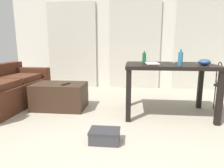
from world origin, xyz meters
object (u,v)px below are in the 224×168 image
object	(u,v)px
bottle_near	(144,58)
tv_remote_on_table	(174,62)
book_stack	(152,64)
tv_remote_primary	(66,84)
wire_chair	(223,82)
bowl	(204,62)
couch	(4,90)
shoebox	(105,136)
scissors	(200,63)
craft_table	(169,71)
bottle_far	(180,59)
coffee_table	(60,96)

from	to	relation	value
bottle_near	tv_remote_on_table	bearing A→B (deg)	29.58
bottle_near	book_stack	distance (m)	0.24
tv_remote_primary	tv_remote_on_table	bearing A→B (deg)	30.76
wire_chair	bowl	size ratio (longest dim) A/B	5.06
couch	tv_remote_primary	size ratio (longest dim) A/B	9.44
tv_remote_on_table	shoebox	xyz separation A→B (m)	(-0.97, -1.29, -0.73)
wire_chair	scissors	xyz separation A→B (m)	(-0.39, -0.03, 0.29)
craft_table	bottle_far	distance (m)	0.36
couch	book_stack	distance (m)	2.57
scissors	shoebox	bearing A→B (deg)	-139.48
couch	tv_remote_primary	xyz separation A→B (m)	(1.14, -0.06, 0.15)
coffee_table	shoebox	xyz separation A→B (m)	(0.92, -1.08, -0.14)
book_stack	tv_remote_on_table	world-z (taller)	book_stack
craft_table	book_stack	size ratio (longest dim) A/B	4.49
coffee_table	scissors	world-z (taller)	scissors
coffee_table	craft_table	world-z (taller)	craft_table
bottle_near	shoebox	size ratio (longest dim) A/B	0.56
craft_table	shoebox	distance (m)	1.44
bowl	tv_remote_primary	size ratio (longest dim) A/B	0.87
bottle_near	book_stack	world-z (taller)	bottle_near
bottle_far	bowl	xyz separation A→B (m)	(0.35, 0.11, -0.05)
bowl	book_stack	world-z (taller)	bowl
wire_chair	tv_remote_primary	distance (m)	2.51
coffee_table	wire_chair	distance (m)	2.66
book_stack	tv_remote_primary	xyz separation A→B (m)	(-1.36, 0.21, -0.36)
shoebox	tv_remote_primary	bearing A→B (deg)	127.75
bottle_near	scissors	world-z (taller)	bottle_near
book_stack	coffee_table	bearing A→B (deg)	169.40
craft_table	couch	bearing A→B (deg)	178.27
tv_remote_primary	shoebox	bearing A→B (deg)	-30.43
tv_remote_primary	shoebox	xyz separation A→B (m)	(0.79, -1.02, -0.37)
book_stack	bottle_far	bearing A→B (deg)	-13.82
wire_chair	bowl	world-z (taller)	bowl
bowl	shoebox	xyz separation A→B (m)	(-1.29, -0.83, -0.76)
couch	scissors	world-z (taller)	scissors
couch	wire_chair	distance (m)	3.65
book_stack	tv_remote_on_table	size ratio (longest dim) A/B	1.56
wire_chair	bottle_near	bearing A→B (deg)	-172.91
coffee_table	wire_chair	world-z (taller)	wire_chair
craft_table	wire_chair	world-z (taller)	wire_chair
book_stack	tv_remote_primary	bearing A→B (deg)	171.19
wire_chair	scissors	world-z (taller)	wire_chair
craft_table	wire_chair	bearing A→B (deg)	10.74
coffee_table	craft_table	bearing A→B (deg)	-2.84
bottle_far	scissors	bearing A→B (deg)	46.45
coffee_table	bottle_far	size ratio (longest dim) A/B	3.85
coffee_table	shoebox	size ratio (longest dim) A/B	2.54
couch	craft_table	world-z (taller)	craft_table
tv_remote_primary	shoebox	size ratio (longest dim) A/B	0.55
couch	bottle_far	xyz separation A→B (m)	(2.86, -0.36, 0.58)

